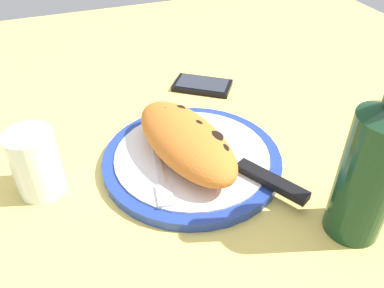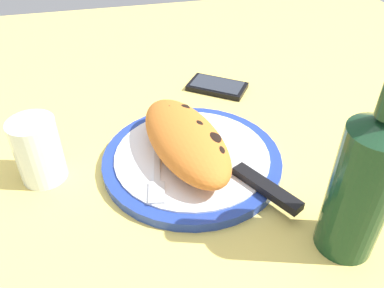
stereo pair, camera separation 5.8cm
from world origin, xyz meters
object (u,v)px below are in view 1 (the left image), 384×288
Objects in this scene: fork at (161,174)px; wine_bottle at (371,169)px; knife at (253,172)px; smartphone at (202,85)px; water_glass at (37,167)px; plate at (192,159)px; calzone at (185,139)px.

wine_bottle is (16.15, 20.43, 8.07)cm from fork.
knife reaches higher than smartphone.
smartphone is at bearing 146.25° from fork.
fork is 1.23× the size of smartphone.
knife is 0.87× the size of wine_bottle.
wine_bottle reaches higher than knife.
smartphone is 41.55cm from wine_bottle.
water_glass is at bearing -108.59° from knife.
water_glass is (-5.11, -16.01, 2.18)cm from fork.
plate is 6.58cm from fork.
wine_bottle is (40.21, 4.36, 9.51)cm from smartphone.
water_glass is (-1.99, -20.87, -0.63)cm from calzone.
calzone is at bearing -141.07° from wine_bottle.
calzone is 24.13cm from smartphone.
plate is at bearing -138.19° from knife.
smartphone is at bearing 120.56° from water_glass.
water_glass is (18.95, -32.09, 3.62)cm from smartphone.
smartphone is 0.49× the size of wine_bottle.
fork is 28.97cm from smartphone.
plate is 4.07cm from calzone.
knife is (7.55, 7.47, -2.51)cm from calzone.
calzone is 10.91cm from knife.
smartphone is 1.31× the size of water_glass.
wine_bottle is (21.27, 36.44, 5.89)cm from water_glass.
knife is at bearing 70.28° from fork.
calzone is 1.04× the size of knife.
plate is 9.86cm from knife.
calzone reaches higher than plate.
knife is 29.96cm from water_glass.
calzone is (-0.28, -0.97, 3.95)cm from plate.
plate is at bearing 73.91° from calzone.
plate is 1.21× the size of knife.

